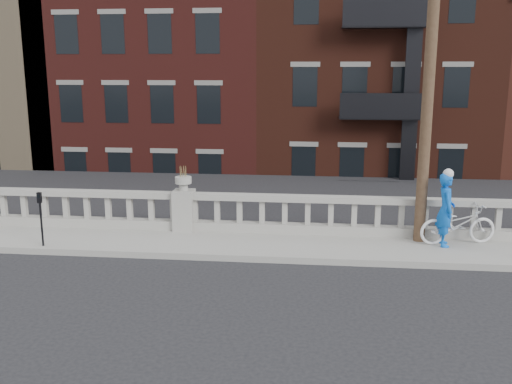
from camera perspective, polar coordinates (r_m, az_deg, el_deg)
ground at (r=12.19m, az=-11.42°, el=-9.53°), size 120.00×120.00×0.00m
sidewalk at (r=14.88m, az=-7.98°, el=-5.02°), size 32.00×2.20×0.15m
balustrade at (r=15.62m, az=-7.19°, el=-2.01°), size 28.00×0.34×1.03m
planter_pedestal at (r=15.57m, az=-7.21°, el=-1.33°), size 0.55×0.55×1.76m
lower_level at (r=33.98m, az=1.14°, el=9.26°), size 80.00×44.00×20.80m
utility_pole at (r=14.61m, az=17.17°, el=14.75°), size 1.60×0.28×10.00m
parking_meter_b at (r=14.97m, az=-20.74°, el=-1.96°), size 0.10×0.09×1.36m
bicycle at (r=15.14m, az=19.53°, el=-3.03°), size 2.05×1.10×1.02m
cyclist at (r=14.79m, az=18.43°, el=-1.68°), size 0.44×0.67×1.83m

